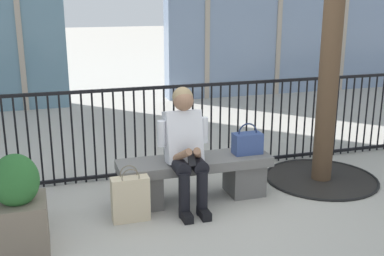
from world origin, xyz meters
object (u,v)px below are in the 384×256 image
seated_person_with_phone (186,145)px  planter (18,207)px  handbag_on_bench (247,143)px  shopping_bag (130,198)px  stone_bench (195,175)px

seated_person_with_phone → planter: size_ratio=1.43×
handbag_on_bench → shopping_bag: size_ratio=0.62×
handbag_on_bench → seated_person_with_phone: bearing=-170.6°
seated_person_with_phone → planter: 1.65m
handbag_on_bench → shopping_bag: handbag_on_bench is taller
stone_bench → shopping_bag: shopping_bag is taller
planter → shopping_bag: bearing=16.4°
shopping_bag → planter: planter is taller
stone_bench → handbag_on_bench: 0.65m
handbag_on_bench → planter: (-2.28, -0.56, -0.18)m
shopping_bag → planter: (-0.97, -0.29, 0.17)m
stone_bench → planter: bearing=-161.4°
stone_bench → planter: (-1.70, -0.57, 0.12)m
stone_bench → seated_person_with_phone: 0.42m
seated_person_with_phone → handbag_on_bench: size_ratio=3.62×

